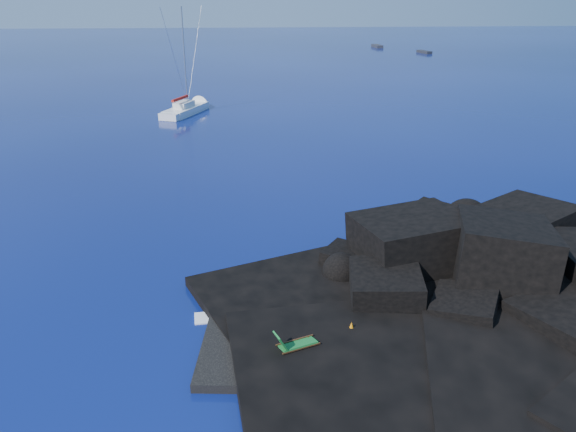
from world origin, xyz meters
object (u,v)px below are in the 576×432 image
sailboat (186,114)px  deck_chair (298,339)px  distant_boat_b (424,53)px  sunbather (299,321)px  marker_cone (351,328)px  distant_boat_a (377,47)px

sailboat → deck_chair: size_ratio=7.11×
sailboat → distant_boat_b: 76.65m
sailboat → sunbather: sailboat is taller
deck_chair → sunbather: 1.91m
marker_cone → deck_chair: bearing=-155.0°
sailboat → sunbather: size_ratio=6.47×
deck_chair → sunbather: (0.22, 1.85, -0.39)m
distant_boat_a → distant_boat_b: (7.22, -14.07, 0.00)m
deck_chair → sunbather: deck_chair is taller
deck_chair → marker_cone: deck_chair is taller
sailboat → marker_cone: size_ratio=21.85×
sailboat → deck_chair: bearing=-57.4°
sunbather → marker_cone: 2.16m
sailboat → sunbather: (8.32, -44.27, 0.52)m
marker_cone → distant_boat_a: marker_cone is taller
distant_boat_a → marker_cone: bearing=-109.3°
sailboat → distant_boat_b: bearing=75.4°
distant_boat_a → deck_chair: bearing=-110.2°
marker_cone → distant_boat_b: size_ratio=0.12×
sailboat → distant_boat_b: sailboat is taller
sailboat → deck_chair: sailboat is taller
marker_cone → sunbather: bearing=157.7°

